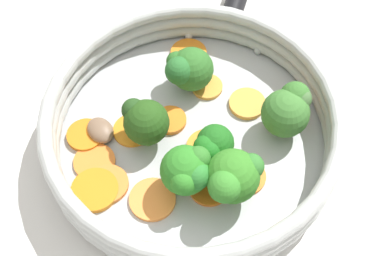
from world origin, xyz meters
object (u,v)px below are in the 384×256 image
broccoli_floret_1 (185,171)px  carrot_slice_10 (209,187)px  carrot_slice_1 (85,135)px  broccoli_floret_5 (233,177)px  carrot_slice_12 (207,148)px  carrot_slice_4 (94,162)px  carrot_slice_7 (287,111)px  carrot_slice_0 (107,184)px  carrot_slice_6 (95,190)px  carrot_slice_8 (152,199)px  carrot_slice_13 (133,126)px  broccoli_floret_3 (188,69)px  broccoli_floret_0 (144,120)px  broccoli_floret_4 (288,109)px  skillet (192,141)px  carrot_slice_9 (207,87)px  carrot_slice_2 (189,53)px  carrot_slice_3 (247,104)px  mushroom_piece_0 (100,130)px  broccoli_floret_2 (213,145)px  carrot_slice_11 (245,176)px

broccoli_floret_1 → carrot_slice_10: bearing=-81.8°
carrot_slice_1 → broccoli_floret_5: broccoli_floret_5 is taller
carrot_slice_12 → broccoli_floret_5: 0.06m
carrot_slice_4 → carrot_slice_7: bearing=-66.7°
carrot_slice_0 → carrot_slice_6: 0.01m
carrot_slice_10 → carrot_slice_12: bearing=7.5°
carrot_slice_8 → carrot_slice_13: same height
broccoli_floret_5 → carrot_slice_10: bearing=73.1°
carrot_slice_1 → carrot_slice_13: 0.05m
carrot_slice_12 → broccoli_floret_3: broccoli_floret_3 is taller
carrot_slice_6 → broccoli_floret_0: broccoli_floret_0 is taller
carrot_slice_6 → carrot_slice_8: bearing=-93.6°
carrot_slice_4 → broccoli_floret_4: (0.06, -0.18, 0.03)m
skillet → carrot_slice_9: size_ratio=8.49×
carrot_slice_7 → broccoli_floret_4: (-0.02, 0.00, 0.03)m
skillet → carrot_slice_10: 0.06m
carrot_slice_0 → broccoli_floret_3: size_ratio=0.80×
carrot_slice_0 → broccoli_floret_4: size_ratio=0.75×
carrot_slice_0 → carrot_slice_6: bearing=126.1°
carrot_slice_2 → broccoli_floret_0: broccoli_floret_0 is taller
carrot_slice_3 → mushroom_piece_0: 0.15m
carrot_slice_10 → carrot_slice_8: bearing=109.8°
carrot_slice_10 → broccoli_floret_5: broccoli_floret_5 is taller
carrot_slice_8 → carrot_slice_10: size_ratio=1.11×
broccoli_floret_0 → broccoli_floret_3: broccoli_floret_0 is taller
carrot_slice_9 → carrot_slice_1: bearing=122.5°
skillet → broccoli_floret_0: (-0.01, 0.04, 0.04)m
broccoli_floret_3 → mushroom_piece_0: bearing=130.8°
carrot_slice_8 → carrot_slice_6: bearing=86.4°
carrot_slice_10 → broccoli_floret_2: (0.03, 0.00, 0.03)m
carrot_slice_12 → broccoli_floret_2: bearing=-159.7°
skillet → carrot_slice_13: (0.00, 0.06, 0.01)m
carrot_slice_1 → broccoli_floret_2: bearing=-97.1°
carrot_slice_13 → broccoli_floret_1: (-0.06, -0.06, 0.03)m
broccoli_floret_5 → broccoli_floret_0: bearing=57.6°
carrot_slice_0 → mushroom_piece_0: bearing=17.0°
carrot_slice_10 → broccoli_floret_5: bearing=-106.9°
carrot_slice_3 → skillet: bearing=129.8°
carrot_slice_4 → carrot_slice_12: bearing=-75.7°
carrot_slice_13 → carrot_slice_7: bearing=-77.3°
carrot_slice_1 → carrot_slice_10: bearing=-108.8°
broccoli_floret_2 → carrot_slice_8: bearing=132.0°
carrot_slice_8 → broccoli_floret_2: bearing=-48.0°
carrot_slice_10 → skillet: bearing=21.9°
broccoli_floret_5 → carrot_slice_7: bearing=-27.2°
carrot_slice_9 → broccoli_floret_3: (0.00, 0.02, 0.03)m
carrot_slice_11 → carrot_slice_12: size_ratio=0.94×
skillet → carrot_slice_11: (-0.04, -0.05, 0.01)m
broccoli_floret_2 → broccoli_floret_4: broccoli_floret_4 is taller
carrot_slice_9 → mushroom_piece_0: (-0.07, 0.10, 0.00)m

